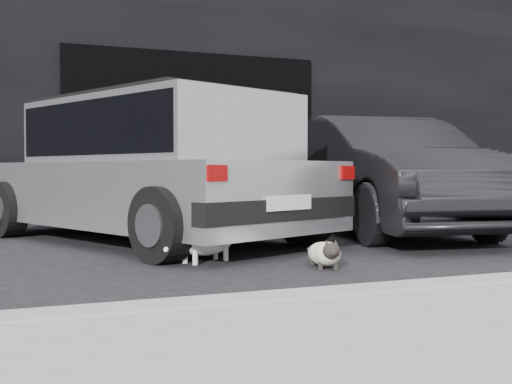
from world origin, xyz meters
name	(u,v)px	position (x,y,z in m)	size (l,w,h in m)	color
ground	(210,253)	(0.00, 0.00, 0.00)	(80.00, 80.00, 0.00)	black
building_facade	(164,76)	(1.00, 6.00, 2.50)	(34.00, 4.00, 5.00)	black
garage_opening	(194,136)	(1.00, 3.99, 1.30)	(4.00, 0.10, 2.60)	black
curb	(493,287)	(1.00, -2.60, 0.06)	(18.00, 0.25, 0.12)	gray
silver_hatchback	(152,163)	(-0.29, 1.17, 0.85)	(3.41, 4.62, 1.56)	#B4B6B9
second_car	(382,175)	(2.53, 1.03, 0.72)	(1.52, 4.35, 1.43)	black
cat_siamese	(325,254)	(0.59, -1.18, 0.11)	(0.36, 0.71, 0.25)	beige
cat_white	(209,240)	(-0.17, -0.52, 0.19)	(0.77, 0.46, 0.39)	white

